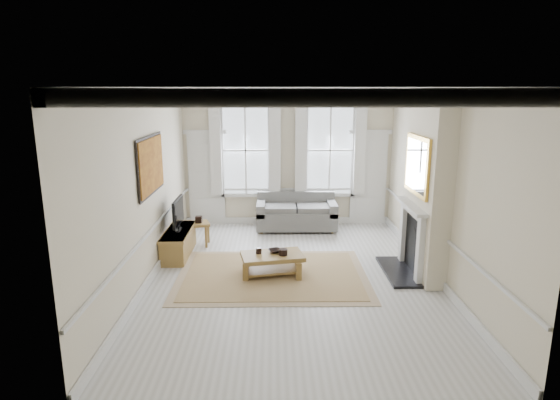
{
  "coord_description": "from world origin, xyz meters",
  "views": [
    {
      "loc": [
        -0.35,
        -8.05,
        3.38
      ],
      "look_at": [
        -0.23,
        0.92,
        1.25
      ],
      "focal_mm": 30.0,
      "sensor_mm": 36.0,
      "label": 1
    }
  ],
  "objects_px": {
    "coffee_table": "(272,258)",
    "tv_stand": "(179,243)",
    "sofa": "(296,214)",
    "side_table": "(199,227)"
  },
  "relations": [
    {
      "from": "side_table",
      "to": "tv_stand",
      "type": "height_order",
      "value": "tv_stand"
    },
    {
      "from": "sofa",
      "to": "side_table",
      "type": "height_order",
      "value": "sofa"
    },
    {
      "from": "sofa",
      "to": "tv_stand",
      "type": "height_order",
      "value": "sofa"
    },
    {
      "from": "coffee_table",
      "to": "tv_stand",
      "type": "height_order",
      "value": "tv_stand"
    },
    {
      "from": "side_table",
      "to": "sofa",
      "type": "bearing_deg",
      "value": 29.26
    },
    {
      "from": "side_table",
      "to": "coffee_table",
      "type": "bearing_deg",
      "value": -47.66
    },
    {
      "from": "side_table",
      "to": "tv_stand",
      "type": "distance_m",
      "value": 0.73
    },
    {
      "from": "side_table",
      "to": "coffee_table",
      "type": "height_order",
      "value": "side_table"
    },
    {
      "from": "side_table",
      "to": "tv_stand",
      "type": "bearing_deg",
      "value": -118.06
    },
    {
      "from": "side_table",
      "to": "coffee_table",
      "type": "distance_m",
      "value": 2.41
    }
  ]
}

